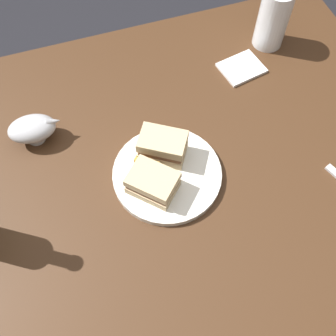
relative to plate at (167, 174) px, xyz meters
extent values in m
plane|color=black|center=(-0.01, -0.01, -0.76)|extent=(6.00, 6.00, 0.00)
cube|color=#422816|center=(-0.01, -0.01, -0.39)|extent=(1.27, 0.98, 0.75)
cylinder|color=silver|center=(0.00, 0.00, 0.00)|extent=(0.25, 0.25, 0.02)
cube|color=#CCB284|center=(-0.01, -0.05, 0.02)|extent=(0.12, 0.11, 0.02)
cube|color=brown|center=(-0.01, -0.05, 0.04)|extent=(0.12, 0.11, 0.02)
cube|color=#CCB284|center=(-0.01, -0.05, 0.06)|extent=(0.12, 0.11, 0.02)
cube|color=#CCB284|center=(0.04, 0.03, 0.02)|extent=(0.12, 0.12, 0.02)
cube|color=brown|center=(0.04, 0.03, 0.04)|extent=(0.12, 0.12, 0.01)
cube|color=#CCB284|center=(0.04, 0.03, 0.05)|extent=(0.12, 0.12, 0.02)
cube|color=gold|center=(0.04, -0.04, 0.02)|extent=(0.04, 0.04, 0.02)
cube|color=#AD702D|center=(0.08, 0.02, 0.02)|extent=(0.05, 0.05, 0.02)
cube|color=gold|center=(0.01, -0.04, 0.02)|extent=(0.04, 0.05, 0.02)
cube|color=#AD702D|center=(0.05, -0.01, 0.02)|extent=(0.05, 0.05, 0.02)
cube|color=#AD702D|center=(0.01, -0.04, 0.02)|extent=(0.04, 0.03, 0.01)
cube|color=#B77F33|center=(0.02, -0.06, 0.02)|extent=(0.02, 0.04, 0.02)
cylinder|color=white|center=(-0.40, -0.32, 0.07)|extent=(0.08, 0.08, 0.17)
cylinder|color=#C67014|center=(-0.40, -0.32, 0.04)|extent=(0.07, 0.07, 0.09)
cylinder|color=#B7B7BC|center=(0.27, -0.20, 0.00)|extent=(0.04, 0.04, 0.02)
ellipsoid|color=#B7B7BC|center=(0.27, -0.20, 0.03)|extent=(0.12, 0.08, 0.05)
ellipsoid|color=#381E0F|center=(0.27, -0.20, 0.04)|extent=(0.10, 0.07, 0.02)
cone|color=#B7B7BC|center=(0.21, -0.19, 0.04)|extent=(0.03, 0.03, 0.02)
cube|color=white|center=(-0.29, -0.25, 0.00)|extent=(0.12, 0.11, 0.01)
camera|label=1|loc=(0.13, 0.40, 0.79)|focal=41.98mm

